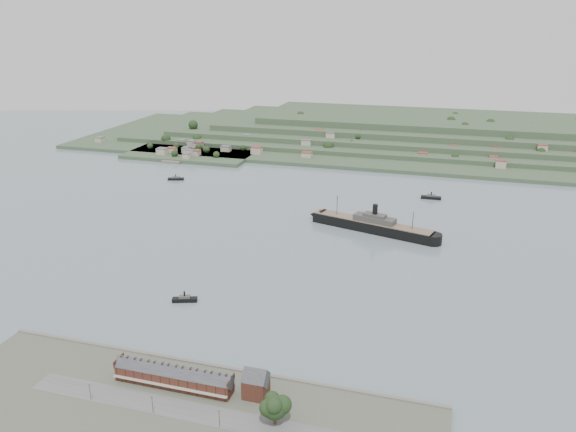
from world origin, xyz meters
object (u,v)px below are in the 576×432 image
(gabled_building, at_px, (256,383))
(fig_tree, at_px, (275,407))
(tugboat, at_px, (185,299))
(steamship, at_px, (369,225))
(terrace_row, at_px, (174,376))

(gabled_building, xyz_separation_m, fig_tree, (13.68, -15.36, 2.41))
(tugboat, bearing_deg, fig_tree, -46.35)
(gabled_building, height_order, fig_tree, gabled_building)
(steamship, xyz_separation_m, fig_tree, (-2.29, -234.09, 5.66))
(gabled_building, height_order, tugboat, gabled_building)
(terrace_row, height_order, fig_tree, fig_tree)
(gabled_building, bearing_deg, terrace_row, -173.88)
(terrace_row, height_order, steamship, steamship)
(steamship, bearing_deg, gabled_building, -94.18)
(steamship, height_order, tugboat, steamship)
(tugboat, bearing_deg, gabled_building, -45.96)
(fig_tree, bearing_deg, gabled_building, 131.70)
(gabled_building, relative_size, fig_tree, 1.00)
(tugboat, distance_m, fig_tree, 121.55)
(terrace_row, xyz_separation_m, tugboat, (-32.48, 76.38, -5.24))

